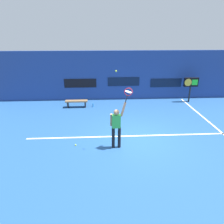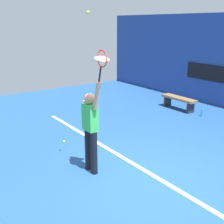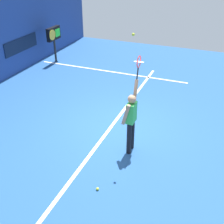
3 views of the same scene
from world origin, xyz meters
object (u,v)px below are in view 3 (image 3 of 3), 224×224
(scoreboard_clock, at_px, (54,35))
(spare_ball, at_px, (97,189))
(tennis_player, at_px, (131,119))
(tennis_ball, at_px, (133,34))
(tennis_racket, at_px, (139,63))

(scoreboard_clock, relative_size, spare_ball, 24.51)
(tennis_player, distance_m, scoreboard_clock, 7.90)
(tennis_player, height_order, tennis_ball, tennis_ball)
(tennis_racket, xyz_separation_m, spare_ball, (-2.16, 0.21, -2.34))
(tennis_player, relative_size, tennis_racket, 3.17)
(tennis_racket, height_order, spare_ball, tennis_racket)
(tennis_player, distance_m, spare_ball, 1.99)
(spare_ball, bearing_deg, tennis_player, -6.73)
(tennis_racket, xyz_separation_m, scoreboard_clock, (5.01, 5.71, -1.08))
(tennis_racket, bearing_deg, spare_ball, 174.52)
(tennis_player, xyz_separation_m, spare_ball, (-1.72, 0.20, -0.98))
(tennis_ball, relative_size, spare_ball, 1.00)
(tennis_player, height_order, scoreboard_clock, tennis_player)
(tennis_racket, height_order, tennis_ball, tennis_ball)
(tennis_ball, relative_size, scoreboard_clock, 0.04)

